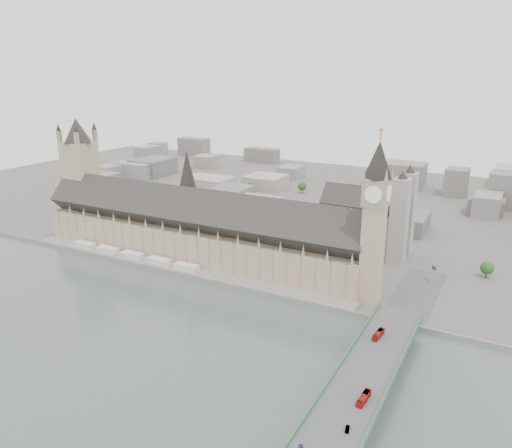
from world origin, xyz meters
The scene contains 17 objects.
ground centered at (0.00, 0.00, 0.00)m, with size 900.00×900.00×0.00m, color #595651.
embankment_wall centered at (0.00, -15.00, 1.50)m, with size 600.00×1.50×3.00m, color gray.
river_terrace centered at (0.00, -7.50, 1.00)m, with size 270.00×15.00×2.00m, color gray.
terrace_tents centered at (-40.00, -7.00, 4.00)m, with size 118.00×7.00×4.00m.
palace_of_westminster centered at (0.00, 19.70, 22.71)m, with size 265.00×40.73×55.44m.
elizabeth_tower centered at (138.00, 8.00, 58.09)m, with size 17.00×17.00×107.50m.
victoria_tower centered at (-122.00, 26.00, 55.20)m, with size 30.00×30.00×100.00m.
central_tower centered at (-10.00, 26.00, 57.92)m, with size 13.00×13.00×48.00m.
westminster_bridge centered at (162.00, -87.50, 5.12)m, with size 25.00×325.00×10.25m, color #474749.
bridge_parapets centered at (162.00, -132.00, 10.82)m, with size 25.00×235.00×1.15m, color #335E42, non-canonical shape.
westminster_abbey centered at (110.92, 95.00, 25.08)m, with size 68.00×36.00×64.00m.
city_skyline_inland centered at (0.00, 245.00, 19.00)m, with size 720.00×360.00×38.00m, color gray, non-canonical shape.
park_trees centered at (-10.00, 60.00, 7.50)m, with size 110.00×30.00×15.00m, color #1F4619, non-canonical shape.
red_bus_north centered at (158.97, -50.25, 11.83)m, with size 2.65×11.34×3.16m, color #A81D13.
red_bus_south centered at (167.22, -103.20, 11.81)m, with size 2.62×11.21×3.12m, color red.
car_silver centered at (166.82, -122.88, 10.92)m, with size 1.42×4.08×1.35m, color gray.
car_approach centered at (168.38, 55.93, 11.07)m, with size 2.31×5.68×1.65m, color gray.
Camera 1 is at (209.66, -274.66, 138.25)m, focal length 35.00 mm.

